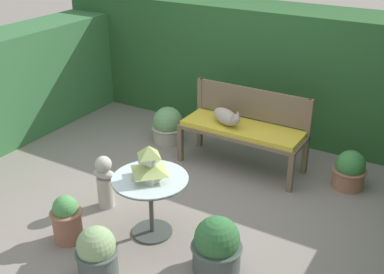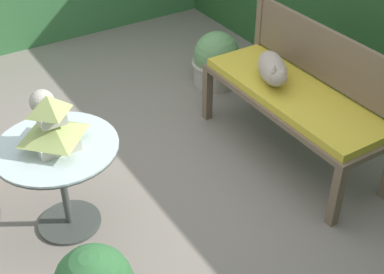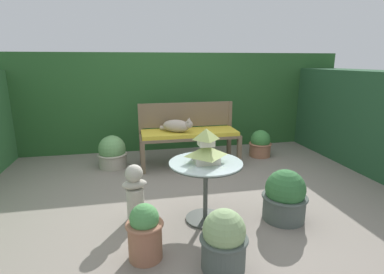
% 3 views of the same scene
% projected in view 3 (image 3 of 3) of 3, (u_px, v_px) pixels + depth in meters
% --- Properties ---
extents(ground, '(30.00, 30.00, 0.00)m').
position_uv_depth(ground, '(189.00, 193.00, 3.63)').
color(ground, gray).
extents(foliage_hedge_back, '(6.40, 0.88, 1.69)m').
position_uv_depth(foliage_hedge_back, '(165.00, 99.00, 5.64)').
color(foliage_hedge_back, '#285628').
rests_on(foliage_hedge_back, ground).
extents(garden_bench, '(1.48, 0.54, 0.54)m').
position_uv_depth(garden_bench, '(189.00, 135.00, 4.50)').
color(garden_bench, brown).
rests_on(garden_bench, ground).
extents(bench_backrest, '(1.48, 0.06, 0.93)m').
position_uv_depth(bench_backrest, '(186.00, 119.00, 4.68)').
color(bench_backrest, brown).
rests_on(bench_backrest, ground).
extents(cat, '(0.46, 0.39, 0.22)m').
position_uv_depth(cat, '(177.00, 126.00, 4.38)').
color(cat, '#A89989').
rests_on(cat, garden_bench).
extents(patio_table, '(0.71, 0.71, 0.61)m').
position_uv_depth(patio_table, '(206.00, 175.00, 2.91)').
color(patio_table, '#424742').
rests_on(patio_table, ground).
extents(pagoda_birdhouse, '(0.31, 0.31, 0.33)m').
position_uv_depth(pagoda_birdhouse, '(206.00, 148.00, 2.84)').
color(pagoda_birdhouse, beige).
rests_on(pagoda_birdhouse, patio_table).
extents(garden_bust, '(0.26, 0.18, 0.58)m').
position_uv_depth(garden_bust, '(135.00, 192.00, 2.95)').
color(garden_bust, '#B7B2A3').
rests_on(garden_bust, ground).
extents(potted_plant_patio_mid, '(0.38, 0.38, 0.44)m').
position_uv_depth(potted_plant_patio_mid, '(260.00, 144.00, 4.99)').
color(potted_plant_patio_mid, '#9E664C').
rests_on(potted_plant_patio_mid, ground).
extents(potted_plant_table_near, '(0.44, 0.44, 0.48)m').
position_uv_depth(potted_plant_table_near, '(112.00, 153.00, 4.47)').
color(potted_plant_table_near, '#ADA393').
rests_on(potted_plant_table_near, ground).
extents(potted_plant_table_far, '(0.37, 0.37, 0.49)m').
position_uv_depth(potted_plant_table_far, '(224.00, 241.00, 2.26)').
color(potted_plant_table_far, '#4C5651').
rests_on(potted_plant_table_far, ground).
extents(potted_plant_bench_right, '(0.45, 0.45, 0.52)m').
position_uv_depth(potted_plant_bench_right, '(285.00, 197.00, 2.99)').
color(potted_plant_bench_right, '#4C5651').
rests_on(potted_plant_bench_right, ground).
extents(potted_plant_hedge_corner, '(0.31, 0.31, 0.47)m').
position_uv_depth(potted_plant_hedge_corner, '(145.00, 232.00, 2.38)').
color(potted_plant_hedge_corner, '#9E664C').
rests_on(potted_plant_hedge_corner, ground).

